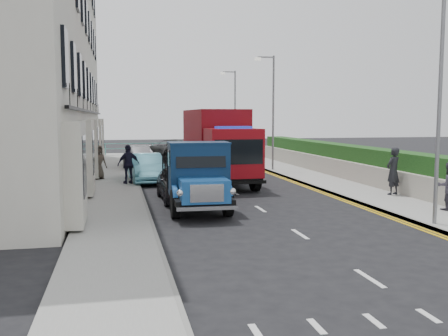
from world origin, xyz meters
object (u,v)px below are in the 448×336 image
lamp_mid (271,106)px  bedford_lorry (198,181)px  parked_car_front (180,183)px  red_lorry (219,145)px  pedestrian_east_near (393,171)px  lamp_far (234,109)px  lamp_near (436,94)px

lamp_mid → bedford_lorry: lamp_mid is taller
bedford_lorry → parked_car_front: 2.78m
lamp_mid → red_lorry: lamp_mid is taller
red_lorry → parked_car_front: bearing=-120.7°
red_lorry → pedestrian_east_near: red_lorry is taller
lamp_mid → lamp_far: (0.00, 10.00, 0.00)m
lamp_mid → lamp_far: bearing=90.0°
bedford_lorry → red_lorry: 7.68m
bedford_lorry → parked_car_front: bearing=97.1°
lamp_mid → pedestrian_east_near: bearing=-79.7°
lamp_near → red_lorry: size_ratio=0.98×
parked_car_front → lamp_mid: bearing=52.9°
pedestrian_east_near → parked_car_front: bearing=-32.7°
red_lorry → parked_car_front: red_lorry is taller
lamp_mid → parked_car_front: 12.08m
lamp_mid → red_lorry: 6.79m
lamp_near → parked_car_front: lamp_near is taller
lamp_near → bedford_lorry: bearing=149.5°
lamp_mid → parked_car_front: bearing=-125.7°
parked_car_front → pedestrian_east_near: bearing=-9.2°
lamp_far → bedford_lorry: (-6.49, -22.17, -2.88)m
bedford_lorry → lamp_mid: bearing=63.1°
parked_car_front → lamp_far: bearing=69.3°
lamp_near → red_lorry: bearing=111.0°
lamp_near → pedestrian_east_near: size_ratio=3.56×
lamp_mid → lamp_far: same height
red_lorry → pedestrian_east_near: (6.19, -5.75, -0.86)m
lamp_mid → pedestrian_east_near: 11.17m
lamp_mid → parked_car_front: lamp_mid is taller
lamp_far → parked_car_front: bearing=-109.2°
lamp_near → pedestrian_east_near: bearing=70.3°
bedford_lorry → pedestrian_east_near: size_ratio=2.65×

